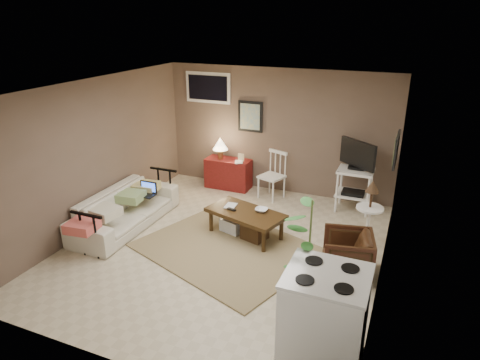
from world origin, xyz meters
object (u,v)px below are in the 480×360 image
at_px(spindle_chair, 272,177).
at_px(potted_plant, 309,256).
at_px(coffee_table, 245,222).
at_px(armchair, 347,252).
at_px(tv_stand, 355,175).
at_px(sofa, 125,203).
at_px(stove, 324,319).
at_px(red_console, 228,171).
at_px(side_table, 370,206).

xyz_separation_m(spindle_chair, potted_plant, (1.48, -3.15, 0.38)).
xyz_separation_m(coffee_table, spindle_chair, (-0.10, 1.63, 0.17)).
xyz_separation_m(spindle_chair, armchair, (1.76, -2.06, -0.10)).
relative_size(coffee_table, armchair, 2.03).
distance_m(tv_stand, potted_plant, 3.17).
bearing_deg(sofa, stove, -115.06).
relative_size(potted_plant, stove, 1.45).
bearing_deg(stove, sofa, 154.94).
height_order(potted_plant, stove, potted_plant).
bearing_deg(tv_stand, red_console, 177.06).
bearing_deg(stove, tv_stand, 94.20).
xyz_separation_m(sofa, red_console, (0.86, 2.19, -0.04)).
height_order(red_console, tv_stand, tv_stand).
bearing_deg(side_table, coffee_table, -166.64).
distance_m(spindle_chair, side_table, 2.28).
height_order(red_console, stove, same).
bearing_deg(side_table, potted_plant, -102.80).
bearing_deg(red_console, stove, -54.40).
height_order(side_table, stove, side_table).
xyz_separation_m(armchair, stove, (0.04, -1.70, 0.19)).
distance_m(sofa, red_console, 2.36).
xyz_separation_m(sofa, side_table, (3.78, 0.85, 0.26)).
bearing_deg(armchair, coffee_table, -116.76).
height_order(coffee_table, sofa, sofa).
distance_m(side_table, stove, 2.57).
xyz_separation_m(spindle_chair, tv_stand, (1.52, 0.01, 0.26)).
relative_size(spindle_chair, side_table, 0.85).
bearing_deg(coffee_table, potted_plant, -47.96).
bearing_deg(spindle_chair, stove, -64.40).
relative_size(sofa, red_console, 1.99).
distance_m(sofa, armchair, 3.62).
distance_m(coffee_table, spindle_chair, 1.64).
xyz_separation_m(side_table, armchair, (-0.16, -0.87, -0.34)).
relative_size(armchair, potted_plant, 0.44).
height_order(spindle_chair, stove, stove).
relative_size(red_console, potted_plant, 0.69).
distance_m(side_table, potted_plant, 2.01).
bearing_deg(armchair, sofa, -102.27).
height_order(spindle_chair, tv_stand, tv_stand).
bearing_deg(tv_stand, potted_plant, -90.86).
bearing_deg(side_table, sofa, -167.26).
xyz_separation_m(coffee_table, potted_plant, (1.37, -1.52, 0.55)).
xyz_separation_m(coffee_table, tv_stand, (1.42, 1.64, 0.43)).
bearing_deg(coffee_table, sofa, -167.83).
bearing_deg(side_table, armchair, -100.37).
bearing_deg(coffee_table, tv_stand, 49.12).
bearing_deg(coffee_table, stove, -51.46).
bearing_deg(tv_stand, stove, -85.80).
height_order(spindle_chair, potted_plant, potted_plant).
relative_size(sofa, tv_stand, 1.60).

